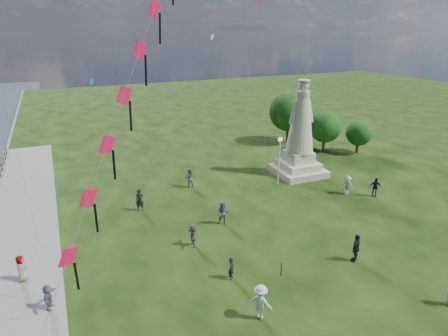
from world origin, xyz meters
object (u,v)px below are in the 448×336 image
person_10 (22,270)px  person_0 (231,268)px  person_11 (193,235)px  person_1 (223,213)px  person_8 (347,185)px  person_9 (375,187)px  person_3 (356,248)px  statue (300,140)px  lamppost (280,151)px  person_2 (260,302)px  person_6 (140,200)px  person_7 (189,178)px  person_5 (49,298)px

person_10 → person_0: bearing=-98.1°
person_11 → person_1: bearing=130.0°
person_8 → person_9: bearing=35.0°
person_10 → person_3: bearing=-93.4°
person_8 → statue: bearing=170.1°
lamppost → person_2: 18.31m
person_6 → person_7: size_ratio=1.03×
lamppost → person_9: 9.02m
statue → person_10: statue is taller
lamppost → person_3: bearing=-100.7°
person_9 → person_11: (-17.48, -0.88, -0.07)m
statue → person_9: bearing=-65.6°
lamppost → person_0: lamppost is taller
person_7 → person_9: 16.75m
lamppost → person_5: (-20.35, -9.67, -2.60)m
person_3 → person_6: person_3 is taller
statue → lamppost: bearing=-154.7°
statue → person_8: 6.71m
person_1 → person_2: size_ratio=0.97×
person_9 → lamppost: bearing=167.4°
person_5 → person_9: 26.81m
person_3 → person_2: bearing=-15.9°
statue → person_7: size_ratio=5.16×
person_7 → person_8: (12.30, -7.44, -0.05)m
lamppost → person_11: lamppost is taller
person_0 → person_8: size_ratio=0.84×
person_1 → person_7: (0.15, 7.86, -0.02)m
person_5 → person_6: bearing=-18.1°
person_3 → person_8: size_ratio=1.09×
person_3 → person_9: bearing=-170.1°
person_2 → person_10: bearing=13.9°
person_0 → person_2: size_ratio=0.75×
person_5 → person_10: bearing=41.2°
person_7 → person_9: bearing=166.3°
statue → person_1: bearing=-148.0°
person_9 → person_6: bearing=-165.2°
person_6 → person_9: (19.58, -5.91, -0.08)m
statue → person_5: size_ratio=6.53×
person_5 → person_6: person_6 is taller
lamppost → person_2: bearing=-125.4°
person_0 → person_10: 12.29m
statue → person_9: size_ratio=5.45×
person_3 → person_5: size_ratio=1.31×
lamppost → person_7: bearing=161.0°
statue → person_7: bearing=175.4°
lamppost → person_11: 13.47m
statue → person_10: (-24.96, -7.78, -2.77)m
person_1 → statue: bearing=66.3°
person_8 → person_9: size_ratio=1.00×
person_9 → person_7: bearing=179.9°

